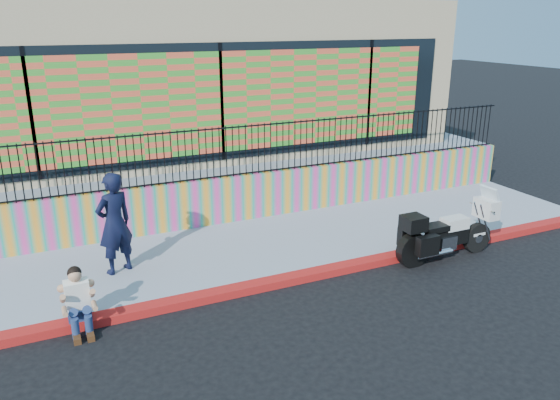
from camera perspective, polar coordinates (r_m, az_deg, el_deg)
ground at (r=10.55m, az=1.78°, el=-8.46°), size 90.00×90.00×0.00m
red_curb at (r=10.51m, az=1.78°, el=-8.10°), size 16.00×0.30×0.15m
sidewalk at (r=11.88m, az=-1.78°, el=-4.87°), size 16.00×3.00×0.15m
mural_wall at (r=13.05m, az=-4.56°, el=0.20°), size 16.00×0.20×1.10m
metal_fence at (r=12.74m, az=-4.69°, el=5.11°), size 15.80×0.04×1.20m
elevated_platform at (r=17.77m, az=-10.32°, el=4.64°), size 16.00×10.00×1.25m
storefront_building at (r=17.14m, az=-10.64°, el=13.03°), size 14.00×8.06×4.00m
police_motorcycle at (r=11.73m, az=16.90°, el=-3.21°), size 2.32×0.77×1.44m
police_officer at (r=10.66m, az=-16.92°, el=-2.35°), size 0.85×0.72×1.97m
seated_man at (r=9.32m, az=-20.25°, el=-10.44°), size 0.54×0.71×1.06m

